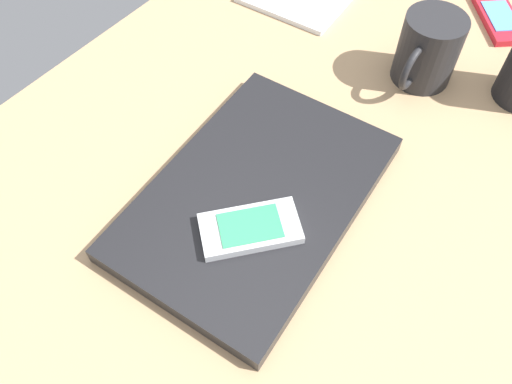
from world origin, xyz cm
name	(u,v)px	position (x,y,z in cm)	size (l,w,h in cm)	color
desk_surface	(322,173)	(0.00, 0.00, 1.50)	(120.00, 80.00, 3.00)	tan
laptop_closed	(256,196)	(9.14, -3.45, 4.11)	(32.34, 21.50, 2.22)	black
cell_phone_on_laptop	(250,228)	(13.71, -0.81, 5.79)	(11.51, 10.98, 1.21)	silver
cell_phone_on_desk	(500,19)	(-39.54, 6.30, 3.54)	(12.07, 11.42, 1.14)	red
coffee_mug	(427,50)	(-21.11, 2.11, 7.72)	(11.51, 8.02, 9.44)	#262628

